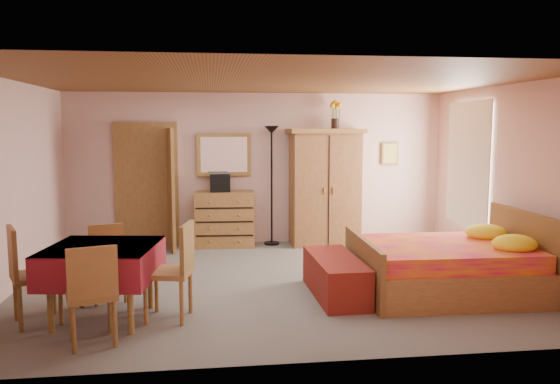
{
  "coord_description": "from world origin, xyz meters",
  "views": [
    {
      "loc": [
        -0.82,
        -6.93,
        2.02
      ],
      "look_at": [
        0.1,
        0.3,
        1.15
      ],
      "focal_mm": 35.0,
      "sensor_mm": 36.0,
      "label": 1
    }
  ],
  "objects": [
    {
      "name": "floor",
      "position": [
        0.0,
        0.0,
        0.0
      ],
      "size": [
        6.5,
        6.5,
        0.0
      ],
      "primitive_type": "plane",
      "color": "slate",
      "rests_on": "ground"
    },
    {
      "name": "ceiling",
      "position": [
        0.0,
        0.0,
        2.6
      ],
      "size": [
        6.5,
        6.5,
        0.0
      ],
      "primitive_type": "plane",
      "rotation": [
        3.14,
        0.0,
        0.0
      ],
      "color": "brown",
      "rests_on": "wall_back"
    },
    {
      "name": "wall_back",
      "position": [
        0.0,
        2.5,
        1.3
      ],
      "size": [
        6.5,
        0.1,
        2.6
      ],
      "primitive_type": "cube",
      "color": "#D5A59A",
      "rests_on": "floor"
    },
    {
      "name": "wall_front",
      "position": [
        0.0,
        -2.5,
        1.3
      ],
      "size": [
        6.5,
        0.1,
        2.6
      ],
      "primitive_type": "cube",
      "color": "#D5A59A",
      "rests_on": "floor"
    },
    {
      "name": "wall_left",
      "position": [
        -3.25,
        0.0,
        1.3
      ],
      "size": [
        0.1,
        5.0,
        2.6
      ],
      "primitive_type": "cube",
      "color": "#D5A59A",
      "rests_on": "floor"
    },
    {
      "name": "wall_right",
      "position": [
        3.25,
        0.0,
        1.3
      ],
      "size": [
        0.1,
        5.0,
        2.6
      ],
      "primitive_type": "cube",
      "color": "#D5A59A",
      "rests_on": "floor"
    },
    {
      "name": "doorway",
      "position": [
        -1.9,
        2.47,
        1.02
      ],
      "size": [
        1.06,
        0.12,
        2.15
      ],
      "primitive_type": "cube",
      "color": "#9E6B35",
      "rests_on": "floor"
    },
    {
      "name": "window",
      "position": [
        3.21,
        1.2,
        1.45
      ],
      "size": [
        0.08,
        1.4,
        1.95
      ],
      "primitive_type": "cube",
      "color": "white",
      "rests_on": "wall_right"
    },
    {
      "name": "picture_back",
      "position": [
        2.35,
        2.47,
        1.55
      ],
      "size": [
        0.3,
        0.04,
        0.4
      ],
      "primitive_type": "cube",
      "color": "#D8BF59",
      "rests_on": "wall_back"
    },
    {
      "name": "chest_of_drawers",
      "position": [
        -0.59,
        2.24,
        0.47
      ],
      "size": [
        1.02,
        0.55,
        0.93
      ],
      "primitive_type": "cube",
      "rotation": [
        0.0,
        0.0,
        -0.06
      ],
      "color": "#A06D36",
      "rests_on": "floor"
    },
    {
      "name": "wall_mirror",
      "position": [
        -0.59,
        2.45,
        1.55
      ],
      "size": [
        0.92,
        0.1,
        0.73
      ],
      "primitive_type": "cube",
      "rotation": [
        0.0,
        0.0,
        0.06
      ],
      "color": "white",
      "rests_on": "wall_back"
    },
    {
      "name": "stereo",
      "position": [
        -0.67,
        2.26,
        1.09
      ],
      "size": [
        0.34,
        0.25,
        0.31
      ],
      "primitive_type": "cube",
      "rotation": [
        0.0,
        0.0,
        0.03
      ],
      "color": "black",
      "rests_on": "chest_of_drawers"
    },
    {
      "name": "floor_lamp",
      "position": [
        0.21,
        2.29,
        1.02
      ],
      "size": [
        0.29,
        0.29,
        2.04
      ],
      "primitive_type": "cube",
      "rotation": [
        0.0,
        0.0,
        0.12
      ],
      "color": "black",
      "rests_on": "floor"
    },
    {
      "name": "wardrobe",
      "position": [
        1.11,
        2.18,
        1.0
      ],
      "size": [
        1.29,
        0.7,
        1.99
      ],
      "primitive_type": "cube",
      "rotation": [
        0.0,
        0.0,
        0.03
      ],
      "color": "#915B31",
      "rests_on": "floor"
    },
    {
      "name": "sunflower_vase",
      "position": [
        1.3,
        2.28,
        2.23
      ],
      "size": [
        0.21,
        0.21,
        0.48
      ],
      "primitive_type": "cube",
      "rotation": [
        0.0,
        0.0,
        -0.07
      ],
      "color": "yellow",
      "rests_on": "wardrobe"
    },
    {
      "name": "bed",
      "position": [
        2.0,
        -0.72,
        0.49
      ],
      "size": [
        2.18,
        1.73,
        0.99
      ],
      "primitive_type": "cube",
      "rotation": [
        0.0,
        0.0,
        -0.02
      ],
      "color": "#DB1550",
      "rests_on": "floor"
    },
    {
      "name": "bench",
      "position": [
        0.65,
        -0.68,
        0.23
      ],
      "size": [
        0.55,
        1.42,
        0.47
      ],
      "primitive_type": "cube",
      "rotation": [
        0.0,
        0.0,
        0.02
      ],
      "color": "maroon",
      "rests_on": "floor"
    },
    {
      "name": "dining_table",
      "position": [
        -1.95,
        -1.19,
        0.4
      ],
      "size": [
        1.23,
        1.23,
        0.8
      ],
      "primitive_type": "cube",
      "rotation": [
        0.0,
        0.0,
        -0.14
      ],
      "color": "maroon",
      "rests_on": "floor"
    },
    {
      "name": "chair_south",
      "position": [
        -1.94,
        -1.83,
        0.48
      ],
      "size": [
        0.55,
        0.55,
        0.96
      ],
      "primitive_type": "cube",
      "rotation": [
        0.0,
        0.0,
        0.3
      ],
      "color": "olive",
      "rests_on": "floor"
    },
    {
      "name": "chair_north",
      "position": [
        -2.02,
        -0.52,
        0.44
      ],
      "size": [
        0.49,
        0.49,
        0.88
      ],
      "primitive_type": "cube",
      "rotation": [
        0.0,
        0.0,
        3.42
      ],
      "color": "#A76A38",
      "rests_on": "floor"
    },
    {
      "name": "chair_west",
      "position": [
        -2.62,
        -1.19,
        0.51
      ],
      "size": [
        0.62,
        0.62,
        1.02
      ],
      "primitive_type": "cube",
      "rotation": [
        0.0,
        0.0,
        -1.14
      ],
      "color": "olive",
      "rests_on": "floor"
    },
    {
      "name": "chair_east",
      "position": [
        -1.28,
        -1.23,
        0.51
      ],
      "size": [
        0.55,
        0.55,
        1.03
      ],
      "primitive_type": "cube",
      "rotation": [
        0.0,
        0.0,
        1.37
      ],
      "color": "#A97339",
      "rests_on": "floor"
    }
  ]
}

